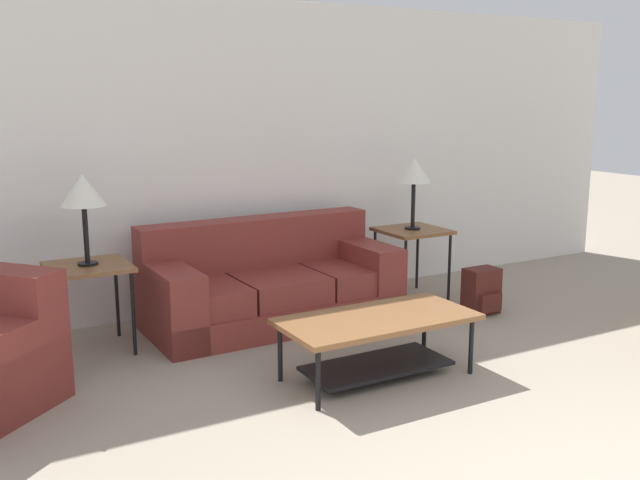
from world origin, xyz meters
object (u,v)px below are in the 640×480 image
(table_lamp_left, at_px, (83,192))
(backpack, at_px, (482,291))
(coffee_table, at_px, (377,332))
(table_lamp_right, at_px, (414,172))
(couch, at_px, (271,286))
(side_table_left, at_px, (88,273))
(side_table_right, at_px, (412,236))

(table_lamp_left, xyz_separation_m, backpack, (3.06, -0.67, -0.96))
(coffee_table, height_order, table_lamp_right, table_lamp_right)
(couch, bearing_deg, table_lamp_left, 179.23)
(side_table_left, relative_size, table_lamp_left, 0.99)
(coffee_table, relative_size, table_lamp_left, 1.99)
(table_lamp_left, bearing_deg, side_table_left, -63.43)
(coffee_table, height_order, side_table_left, side_table_left)
(side_table_right, distance_m, backpack, 0.81)
(table_lamp_right, height_order, backpack, table_lamp_right)
(side_table_right, bearing_deg, backpack, -70.62)
(coffee_table, height_order, side_table_right, side_table_right)
(couch, xyz_separation_m, table_lamp_right, (1.41, 0.02, 0.85))
(couch, relative_size, coffee_table, 1.59)
(side_table_left, relative_size, table_lamp_right, 0.99)
(table_lamp_left, height_order, table_lamp_right, same)
(side_table_left, xyz_separation_m, table_lamp_right, (2.82, 0.00, 0.58))
(backpack, bearing_deg, table_lamp_right, 109.38)
(side_table_left, distance_m, table_lamp_left, 0.58)
(couch, distance_m, table_lamp_left, 1.65)
(couch, xyz_separation_m, side_table_right, (1.41, 0.02, 0.28))
(side_table_right, bearing_deg, table_lamp_left, 180.00)
(coffee_table, bearing_deg, backpack, 25.52)
(couch, relative_size, side_table_right, 3.18)
(coffee_table, bearing_deg, couch, 93.96)
(table_lamp_left, bearing_deg, coffee_table, -43.16)
(table_lamp_right, distance_m, backpack, 1.20)
(table_lamp_right, bearing_deg, couch, -179.23)
(backpack, bearing_deg, side_table_right, 109.38)
(side_table_left, height_order, backpack, side_table_left)
(table_lamp_left, relative_size, backpack, 1.66)
(coffee_table, relative_size, table_lamp_right, 1.99)
(table_lamp_left, bearing_deg, side_table_right, -0.00)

